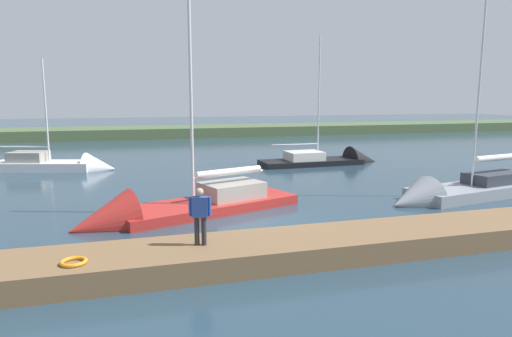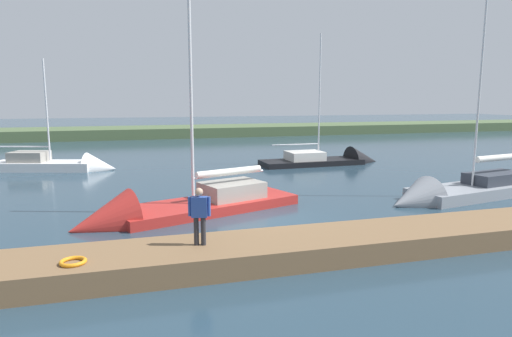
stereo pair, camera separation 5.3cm
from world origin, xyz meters
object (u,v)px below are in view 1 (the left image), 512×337
at_px(sailboat_outer_mooring, 166,214).
at_px(person_on_dock, 200,213).
at_px(sailboat_mid_channel, 62,167).
at_px(sailboat_inner_slip, 457,194).
at_px(life_ring_buoy, 74,262).
at_px(sailboat_far_left, 334,162).

distance_m(sailboat_outer_mooring, person_on_dock, 5.88).
bearing_deg(sailboat_mid_channel, sailboat_outer_mooring, -52.02).
relative_size(sailboat_inner_slip, person_on_dock, 6.95).
height_order(life_ring_buoy, person_on_dock, person_on_dock).
xyz_separation_m(sailboat_inner_slip, person_on_dock, (13.15, 5.27, 1.40)).
relative_size(sailboat_outer_mooring, sailboat_inner_slip, 0.90).
bearing_deg(sailboat_outer_mooring, sailboat_mid_channel, -87.02).
xyz_separation_m(sailboat_outer_mooring, sailboat_far_left, (-13.06, -11.66, -0.05)).
xyz_separation_m(life_ring_buoy, sailboat_inner_slip, (-16.41, -5.82, -0.52)).
bearing_deg(sailboat_far_left, sailboat_mid_channel, 171.03).
bearing_deg(person_on_dock, sailboat_outer_mooring, 21.21).
height_order(life_ring_buoy, sailboat_mid_channel, sailboat_mid_channel).
bearing_deg(sailboat_outer_mooring, life_ring_buoy, 47.06).
xyz_separation_m(life_ring_buoy, person_on_dock, (-3.26, -0.55, 0.88)).
relative_size(life_ring_buoy, sailboat_inner_slip, 0.06).
distance_m(sailboat_mid_channel, sailboat_far_left, 18.88).
distance_m(life_ring_buoy, sailboat_mid_channel, 20.34).
xyz_separation_m(sailboat_far_left, person_on_dock, (12.53, 17.33, 1.50)).
relative_size(sailboat_mid_channel, person_on_dock, 5.13).
bearing_deg(sailboat_inner_slip, sailboat_outer_mooring, -12.10).
distance_m(sailboat_inner_slip, person_on_dock, 14.24).
height_order(life_ring_buoy, sailboat_inner_slip, sailboat_inner_slip).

